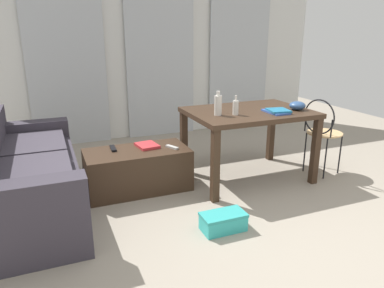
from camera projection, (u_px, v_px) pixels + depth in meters
The scene contains 15 objects.
ground_plane at pixel (220, 181), 3.92m from camera, with size 8.34×8.34×0.00m, color gray.
wall_back at pixel (159, 53), 5.43m from camera, with size 5.24×0.10×2.49m, color silver.
curtains at pixel (161, 63), 5.40m from camera, with size 3.73×0.03×2.21m.
couch at pixel (25, 177), 3.20m from camera, with size 0.82×1.97×0.81m.
coffee_table at pixel (138, 170), 3.68m from camera, with size 1.03×0.53×0.42m.
craft_table at pixel (248, 119), 3.84m from camera, with size 1.27×0.91×0.76m.
wire_chair at pixel (322, 127), 3.98m from camera, with size 0.39×0.42×0.87m.
bottle_near at pixel (236, 107), 3.58m from camera, with size 0.06×0.06×0.19m.
bottle_far at pixel (218, 105), 3.55m from camera, with size 0.07×0.07×0.24m.
bowl at pixel (297, 106), 3.82m from camera, with size 0.17×0.17×0.09m, color #2D4C7A.
book_stack at pixel (277, 111), 3.69m from camera, with size 0.23×0.29×0.04m.
tv_remote_primary at pixel (113, 148), 3.63m from camera, with size 0.05×0.18×0.02m, color black.
tv_remote_secondary at pixel (172, 147), 3.67m from camera, with size 0.04×0.15×0.02m, color #B7B7B2.
magazine at pixel (147, 145), 3.71m from camera, with size 0.19×0.24×0.03m, color red.
shoebox at pixel (223, 222), 2.94m from camera, with size 0.36×0.20×0.15m.
Camera 1 is at (-1.65, -1.90, 1.56)m, focal length 33.74 mm.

